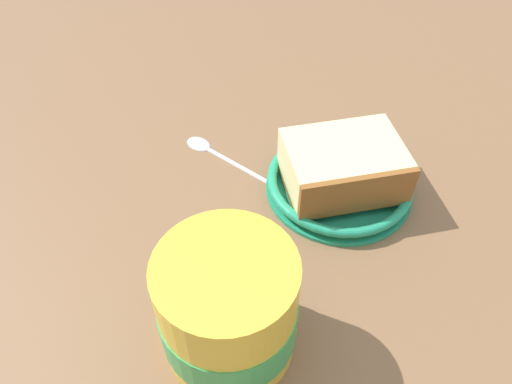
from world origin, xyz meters
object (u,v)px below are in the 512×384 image
small_plate (339,183)px  cake_slice (343,167)px  tea_mug (227,308)px  teaspoon (216,152)px

small_plate → cake_slice: 2.43cm
cake_slice → tea_mug: tea_mug is taller
cake_slice → tea_mug: size_ratio=0.96×
cake_slice → teaspoon: bearing=-31.0°
cake_slice → tea_mug: (12.42, 14.52, 1.45)cm
small_plate → tea_mug: size_ratio=1.21×
small_plate → cake_slice: cake_slice is taller
cake_slice → teaspoon: 14.08cm
small_plate → cake_slice: size_ratio=1.27×
cake_slice → tea_mug: 19.16cm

